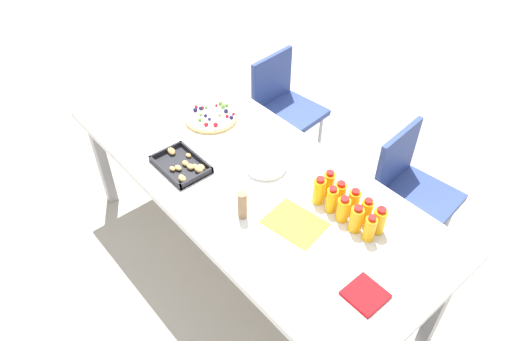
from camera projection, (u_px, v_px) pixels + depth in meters
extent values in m
plane|color=#B2A899|center=(247.00, 260.00, 2.95)|extent=(12.00, 12.00, 0.00)
cube|color=white|center=(245.00, 174.00, 2.46)|extent=(2.20, 0.91, 0.04)
cube|color=#99999E|center=(439.00, 304.00, 2.31)|extent=(0.06, 0.06, 0.71)
cube|color=#99999E|center=(197.00, 117.00, 3.47)|extent=(0.06, 0.06, 0.71)
cube|color=#99999E|center=(102.00, 161.00, 3.11)|extent=(0.06, 0.06, 0.71)
cube|color=#33478C|center=(291.00, 113.00, 3.34)|extent=(0.44, 0.44, 0.04)
cube|color=#33478C|center=(272.00, 80.00, 3.31)|extent=(0.07, 0.38, 0.38)
cylinder|color=silver|center=(319.00, 140.00, 3.51)|extent=(0.02, 0.02, 0.41)
cylinder|color=silver|center=(291.00, 160.00, 3.34)|extent=(0.02, 0.02, 0.41)
cylinder|color=silver|center=(287.00, 122.00, 3.68)|extent=(0.02, 0.02, 0.41)
cylinder|color=silver|center=(258.00, 141.00, 3.50)|extent=(0.02, 0.02, 0.41)
cube|color=#33478C|center=(418.00, 198.00, 2.72)|extent=(0.44, 0.44, 0.04)
cube|color=#33478C|center=(397.00, 158.00, 2.69)|extent=(0.07, 0.38, 0.38)
cylinder|color=silver|center=(446.00, 226.00, 2.88)|extent=(0.02, 0.02, 0.41)
cylinder|color=silver|center=(419.00, 256.00, 2.71)|extent=(0.02, 0.02, 0.41)
cylinder|color=silver|center=(400.00, 200.00, 3.05)|extent=(0.02, 0.02, 0.41)
cylinder|color=silver|center=(372.00, 227.00, 2.88)|extent=(0.02, 0.02, 0.41)
cylinder|color=#F8AD14|center=(379.00, 221.00, 2.10)|extent=(0.06, 0.06, 0.13)
cylinder|color=red|center=(382.00, 210.00, 2.06)|extent=(0.04, 0.04, 0.02)
cylinder|color=#FAAE14|center=(366.00, 212.00, 2.15)|extent=(0.06, 0.06, 0.12)
cylinder|color=red|center=(369.00, 201.00, 2.11)|extent=(0.04, 0.04, 0.02)
cylinder|color=#FAAF14|center=(354.00, 202.00, 2.20)|extent=(0.06, 0.06, 0.12)
cylinder|color=red|center=(356.00, 192.00, 2.15)|extent=(0.04, 0.04, 0.02)
cylinder|color=#F9AC14|center=(340.00, 194.00, 2.24)|extent=(0.06, 0.06, 0.12)
cylinder|color=red|center=(341.00, 184.00, 2.19)|extent=(0.04, 0.04, 0.02)
cylinder|color=#F9AD14|center=(329.00, 184.00, 2.28)|extent=(0.06, 0.06, 0.13)
cylinder|color=red|center=(330.00, 173.00, 2.23)|extent=(0.04, 0.04, 0.02)
cylinder|color=#FAAB14|center=(370.00, 229.00, 2.07)|extent=(0.05, 0.05, 0.12)
cylinder|color=red|center=(372.00, 218.00, 2.03)|extent=(0.03, 0.03, 0.02)
cylinder|color=#F8AB14|center=(356.00, 220.00, 2.11)|extent=(0.06, 0.06, 0.13)
cylinder|color=red|center=(358.00, 208.00, 2.06)|extent=(0.04, 0.04, 0.02)
cylinder|color=#F9AC14|center=(343.00, 210.00, 2.16)|extent=(0.06, 0.06, 0.12)
cylinder|color=red|center=(345.00, 199.00, 2.12)|extent=(0.04, 0.04, 0.02)
cylinder|color=#FAAC14|center=(332.00, 200.00, 2.20)|extent=(0.05, 0.05, 0.13)
cylinder|color=red|center=(333.00, 189.00, 2.15)|extent=(0.03, 0.03, 0.02)
cylinder|color=#F9AE14|center=(319.00, 191.00, 2.24)|extent=(0.06, 0.06, 0.13)
cylinder|color=red|center=(320.00, 180.00, 2.19)|extent=(0.04, 0.04, 0.02)
cylinder|color=tan|center=(211.00, 118.00, 2.78)|extent=(0.31, 0.31, 0.02)
cylinder|color=white|center=(211.00, 116.00, 2.77)|extent=(0.28, 0.28, 0.01)
sphere|color=red|center=(206.00, 124.00, 2.69)|extent=(0.03, 0.03, 0.03)
sphere|color=#66B238|center=(201.00, 115.00, 2.77)|extent=(0.02, 0.02, 0.02)
sphere|color=red|center=(233.00, 114.00, 2.77)|extent=(0.02, 0.02, 0.02)
sphere|color=#66B238|center=(220.00, 115.00, 2.76)|extent=(0.02, 0.02, 0.02)
sphere|color=#1E1947|center=(231.00, 117.00, 2.74)|extent=(0.02, 0.02, 0.02)
sphere|color=#1E1947|center=(226.00, 111.00, 2.79)|extent=(0.03, 0.03, 0.03)
sphere|color=red|center=(216.00, 125.00, 2.69)|extent=(0.03, 0.03, 0.03)
sphere|color=#66B238|center=(227.00, 105.00, 2.84)|extent=(0.02, 0.02, 0.02)
sphere|color=#66B238|center=(223.00, 106.00, 2.83)|extent=(0.03, 0.03, 0.03)
sphere|color=#66B238|center=(221.00, 103.00, 2.85)|extent=(0.03, 0.03, 0.03)
sphere|color=#66B238|center=(200.00, 120.00, 2.73)|extent=(0.02, 0.02, 0.02)
sphere|color=red|center=(216.00, 105.00, 2.84)|extent=(0.02, 0.02, 0.02)
sphere|color=#1E1947|center=(206.00, 116.00, 2.76)|extent=(0.02, 0.02, 0.02)
sphere|color=#1E1947|center=(195.00, 110.00, 2.80)|extent=(0.03, 0.03, 0.03)
sphere|color=#1E1947|center=(201.00, 108.00, 2.81)|extent=(0.02, 0.02, 0.02)
sphere|color=red|center=(202.00, 108.00, 2.82)|extent=(0.02, 0.02, 0.02)
sphere|color=red|center=(227.00, 116.00, 2.75)|extent=(0.02, 0.02, 0.02)
sphere|color=#1E1947|center=(209.00, 119.00, 2.73)|extent=(0.02, 0.02, 0.02)
sphere|color=#66B238|center=(206.00, 107.00, 2.82)|extent=(0.02, 0.02, 0.02)
sphere|color=red|center=(196.00, 107.00, 2.83)|extent=(0.02, 0.02, 0.02)
cube|color=black|center=(181.00, 166.00, 2.47)|extent=(0.30, 0.21, 0.01)
cube|color=black|center=(196.00, 156.00, 2.51)|extent=(0.30, 0.01, 0.03)
cube|color=black|center=(165.00, 173.00, 2.41)|extent=(0.30, 0.01, 0.03)
cube|color=black|center=(197.00, 178.00, 2.38)|extent=(0.01, 0.21, 0.03)
cube|color=black|center=(166.00, 151.00, 2.54)|extent=(0.01, 0.21, 0.03)
ellipsoid|color=tan|center=(201.00, 167.00, 2.44)|extent=(0.05, 0.03, 0.03)
ellipsoid|color=tan|center=(172.00, 169.00, 2.43)|extent=(0.04, 0.03, 0.02)
ellipsoid|color=tan|center=(185.00, 163.00, 2.46)|extent=(0.04, 0.03, 0.02)
ellipsoid|color=tan|center=(171.00, 151.00, 2.53)|extent=(0.05, 0.04, 0.03)
ellipsoid|color=tan|center=(178.00, 168.00, 2.43)|extent=(0.04, 0.03, 0.02)
ellipsoid|color=tan|center=(195.00, 167.00, 2.44)|extent=(0.04, 0.03, 0.02)
ellipsoid|color=tan|center=(172.00, 152.00, 2.53)|extent=(0.05, 0.03, 0.03)
ellipsoid|color=tan|center=(182.00, 177.00, 2.39)|extent=(0.04, 0.03, 0.02)
ellipsoid|color=tan|center=(188.00, 155.00, 2.51)|extent=(0.03, 0.02, 0.02)
ellipsoid|color=tan|center=(182.00, 179.00, 2.37)|extent=(0.05, 0.04, 0.03)
ellipsoid|color=tan|center=(199.00, 169.00, 2.42)|extent=(0.05, 0.04, 0.03)
ellipsoid|color=tan|center=(190.00, 167.00, 2.44)|extent=(0.04, 0.03, 0.03)
cylinder|color=silver|center=(266.00, 168.00, 2.46)|extent=(0.21, 0.21, 0.00)
cylinder|color=silver|center=(266.00, 167.00, 2.46)|extent=(0.21, 0.21, 0.00)
cylinder|color=silver|center=(266.00, 166.00, 2.46)|extent=(0.21, 0.21, 0.00)
cylinder|color=silver|center=(266.00, 165.00, 2.45)|extent=(0.21, 0.21, 0.00)
cylinder|color=silver|center=(266.00, 165.00, 2.45)|extent=(0.21, 0.21, 0.00)
cylinder|color=silver|center=(266.00, 164.00, 2.45)|extent=(0.21, 0.21, 0.00)
cube|color=red|center=(365.00, 294.00, 1.89)|extent=(0.15, 0.15, 0.01)
cylinder|color=#9E7A56|center=(242.00, 205.00, 2.16)|extent=(0.04, 0.04, 0.15)
cube|color=yellow|center=(295.00, 223.00, 2.18)|extent=(0.29, 0.24, 0.01)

